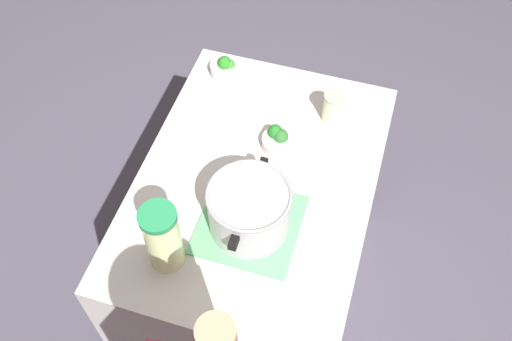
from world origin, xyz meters
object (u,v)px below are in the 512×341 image
(cooking_pot, at_px, (249,209))
(broccoli_bowl_center, at_px, (279,140))
(broccoli_bowl_front, at_px, (225,68))
(lemonade_pitcher, at_px, (163,238))
(mason_jar, at_px, (333,107))

(cooking_pot, bearing_deg, broccoli_bowl_center, 179.63)
(broccoli_bowl_front, bearing_deg, broccoli_bowl_center, 46.59)
(broccoli_bowl_center, bearing_deg, lemonade_pitcher, -21.39)
(lemonade_pitcher, bearing_deg, mason_jar, 153.25)
(broccoli_bowl_front, bearing_deg, lemonade_pitcher, 6.28)
(cooking_pot, distance_m, broccoli_bowl_front, 0.67)
(mason_jar, height_order, broccoli_bowl_front, mason_jar)
(cooking_pot, relative_size, lemonade_pitcher, 1.30)
(broccoli_bowl_front, distance_m, broccoli_bowl_center, 0.40)
(lemonade_pitcher, distance_m, broccoli_bowl_center, 0.56)
(lemonade_pitcher, bearing_deg, broccoli_bowl_center, 158.61)
(mason_jar, relative_size, broccoli_bowl_center, 0.98)
(cooking_pot, height_order, mason_jar, cooking_pot)
(mason_jar, distance_m, broccoli_bowl_center, 0.23)
(cooking_pot, relative_size, broccoli_bowl_front, 3.02)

